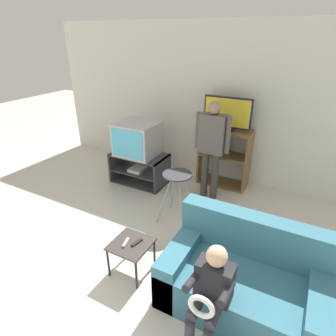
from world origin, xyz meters
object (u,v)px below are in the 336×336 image
(television_main, at_px, (138,139))
(television_flat, at_px, (227,114))
(tv_stand, at_px, (140,168))
(person_standing_adult, at_px, (212,142))
(remote_control_black, at_px, (137,242))
(remote_control_white, at_px, (126,242))
(person_seated_child, at_px, (211,291))
(snack_table, at_px, (131,247))
(media_shelf, at_px, (224,157))
(couch, at_px, (244,280))
(folding_stool, at_px, (177,182))

(television_main, distance_m, television_flat, 1.51)
(tv_stand, xyz_separation_m, person_standing_adult, (1.25, 0.08, 0.68))
(television_flat, distance_m, remote_control_black, 2.52)
(person_standing_adult, bearing_deg, television_main, -177.07)
(television_main, distance_m, person_standing_adult, 1.29)
(tv_stand, bearing_deg, person_standing_adult, 3.85)
(television_flat, xyz_separation_m, remote_control_white, (-0.27, -2.42, -0.84))
(television_flat, distance_m, person_seated_child, 2.92)
(tv_stand, xyz_separation_m, snack_table, (1.07, -1.80, 0.08))
(remote_control_white, bearing_deg, television_main, 106.82)
(media_shelf, relative_size, person_seated_child, 1.06)
(snack_table, xyz_separation_m, couch, (1.17, 0.17, -0.05))
(folding_stool, relative_size, person_seated_child, 0.77)
(television_flat, bearing_deg, snack_table, -95.28)
(media_shelf, bearing_deg, remote_control_black, -94.41)
(television_main, bearing_deg, person_standing_adult, 2.93)
(couch, xyz_separation_m, person_standing_adult, (-0.99, 1.71, 0.65))
(media_shelf, relative_size, folding_stool, 1.37)
(tv_stand, relative_size, person_standing_adult, 0.61)
(media_shelf, height_order, person_seated_child, media_shelf)
(couch, bearing_deg, person_seated_child, -108.95)
(person_standing_adult, bearing_deg, remote_control_white, -96.78)
(television_main, bearing_deg, snack_table, -58.80)
(snack_table, xyz_separation_m, person_standing_adult, (0.18, 1.88, 0.60))
(television_main, relative_size, couch, 0.45)
(snack_table, relative_size, couch, 0.28)
(television_main, height_order, media_shelf, television_main)
(media_shelf, bearing_deg, television_main, -156.15)
(remote_control_white, bearing_deg, person_standing_adult, 70.23)
(snack_table, bearing_deg, person_seated_child, -17.91)
(remote_control_white, bearing_deg, television_flat, 70.68)
(remote_control_white, bearing_deg, folding_stool, 74.62)
(snack_table, relative_size, person_standing_adult, 0.26)
(media_shelf, xyz_separation_m, person_standing_adult, (-0.06, -0.53, 0.43))
(folding_stool, height_order, snack_table, folding_stool)
(remote_control_black, height_order, remote_control_white, same)
(person_seated_child, bearing_deg, snack_table, 162.09)
(couch, bearing_deg, tv_stand, 144.06)
(television_main, relative_size, remote_control_white, 4.65)
(media_shelf, height_order, remote_control_white, media_shelf)
(remote_control_black, distance_m, person_standing_adult, 1.93)
(snack_table, bearing_deg, media_shelf, 84.37)
(television_flat, height_order, folding_stool, television_flat)
(media_shelf, relative_size, television_flat, 1.29)
(media_shelf, relative_size, remote_control_black, 6.86)
(tv_stand, distance_m, remote_control_white, 2.09)
(tv_stand, height_order, television_flat, television_flat)
(folding_stool, distance_m, remote_control_white, 1.14)
(tv_stand, xyz_separation_m, media_shelf, (1.31, 0.61, 0.25))
(television_main, distance_m, remote_control_white, 2.15)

